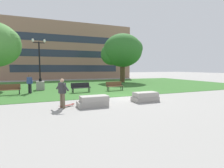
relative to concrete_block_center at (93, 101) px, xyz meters
name	(u,v)px	position (x,y,z in m)	size (l,w,h in m)	color
ground_plane	(122,97)	(3.14, 2.54, -0.31)	(140.00, 140.00, 0.00)	gray
grass_lawn	(90,85)	(3.14, 12.54, -0.30)	(40.00, 20.00, 0.02)	#336628
concrete_block_center	(93,101)	(0.00, 0.00, 0.00)	(1.83, 0.90, 0.64)	#9E9991
concrete_block_left	(145,97)	(3.79, 0.19, 0.00)	(1.80, 0.90, 0.64)	#9E9991
person_skateboarder	(62,91)	(-1.77, 0.21, 0.66)	(0.64, 1.26, 1.71)	brown
skateboard	(67,105)	(-1.50, 0.48, -0.22)	(1.00, 0.64, 0.14)	maroon
park_bench_near_left	(81,87)	(0.55, 6.19, 0.23)	(1.85, 0.75, 0.90)	black
park_bench_near_right	(9,89)	(-5.47, 6.94, 0.23)	(1.83, 0.66, 0.90)	brown
park_bench_far_left	(115,85)	(4.04, 6.27, 0.23)	(1.85, 0.72, 0.90)	brown
lamp_post_left	(40,80)	(-2.97, 9.58, 0.79)	(1.32, 0.80, 5.35)	gray
tree_far_left	(122,51)	(9.25, 15.53, 4.71)	(6.48, 6.17, 7.69)	#4C3823
person_bystander_near_lawn	(30,83)	(-3.84, 7.24, 0.68)	(0.60, 0.45, 1.71)	#28282D
building_facade_distant	(68,51)	(2.37, 27.03, 5.51)	(28.12, 1.03, 11.65)	#8E6B56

